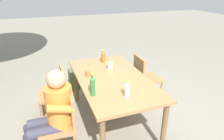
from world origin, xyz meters
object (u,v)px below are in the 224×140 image
at_px(bottle_green, 93,86).
at_px(bottle_clear, 127,90).
at_px(chair_near_right, 144,76).
at_px(chair_far_right, 57,91).
at_px(cup_terracotta, 88,74).
at_px(backpack_by_near_side, 74,80).
at_px(person_in_white_shirt, 53,111).
at_px(chair_far_left, 64,121).
at_px(bottle_amber, 103,57).
at_px(cup_glass, 110,66).
at_px(dining_table, 112,82).

bearing_deg(bottle_green, bottle_clear, -115.00).
bearing_deg(chair_near_right, chair_far_right, 90.13).
bearing_deg(bottle_green, cup_terracotta, -8.15).
height_order(chair_far_right, bottle_green, bottle_green).
distance_m(chair_near_right, backpack_by_near_side, 1.51).
distance_m(person_in_white_shirt, backpack_by_near_side, 1.83).
distance_m(chair_far_left, bottle_amber, 1.42).
height_order(chair_near_right, cup_glass, cup_glass).
height_order(chair_far_right, bottle_clear, bottle_clear).
height_order(bottle_green, backpack_by_near_side, bottle_green).
xyz_separation_m(chair_near_right, bottle_green, (-0.82, 1.21, 0.42)).
bearing_deg(backpack_by_near_side, chair_far_right, 155.08).
relative_size(chair_far_right, person_in_white_shirt, 0.74).
xyz_separation_m(cup_terracotta, backpack_by_near_side, (1.14, 0.06, -0.62)).
bearing_deg(cup_terracotta, chair_far_right, 61.78).
height_order(chair_far_left, chair_far_right, same).
distance_m(cup_glass, backpack_by_near_side, 1.25).
relative_size(bottle_green, cup_terracotta, 3.18).
xyz_separation_m(dining_table, person_in_white_shirt, (-0.41, 0.91, -0.03)).
distance_m(bottle_green, backpack_by_near_side, 1.84).
xyz_separation_m(chair_near_right, bottle_amber, (0.24, 0.73, 0.39)).
bearing_deg(chair_far_left, chair_far_right, -0.03).
relative_size(chair_near_right, backpack_by_near_side, 2.10).
relative_size(chair_far_right, backpack_by_near_side, 2.10).
relative_size(chair_far_right, cup_glass, 7.74).
relative_size(bottle_amber, cup_glass, 2.13).
height_order(dining_table, person_in_white_shirt, person_in_white_shirt).
xyz_separation_m(bottle_green, cup_glass, (0.73, -0.49, -0.08)).
distance_m(dining_table, chair_near_right, 0.92).
relative_size(bottle_clear, backpack_by_near_side, 0.54).
height_order(bottle_green, cup_terracotta, bottle_green).
distance_m(person_in_white_shirt, cup_glass, 1.24).
bearing_deg(dining_table, chair_near_right, -62.84).
height_order(person_in_white_shirt, backpack_by_near_side, person_in_white_shirt).
xyz_separation_m(person_in_white_shirt, bottle_green, (-0.00, -0.50, 0.25)).
bearing_deg(backpack_by_near_side, chair_far_left, 166.42).
xyz_separation_m(chair_far_left, bottle_green, (0.00, -0.39, 0.42)).
distance_m(person_in_white_shirt, bottle_amber, 1.45).
height_order(dining_table, cup_terracotta, cup_terracotta).
bearing_deg(person_in_white_shirt, bottle_green, -90.43).
xyz_separation_m(chair_far_right, bottle_amber, (0.24, -0.87, 0.39)).
xyz_separation_m(chair_far_left, cup_terracotta, (0.57, -0.47, 0.34)).
bearing_deg(cup_terracotta, bottle_amber, -38.95).
height_order(chair_far_right, cup_glass, cup_glass).
height_order(dining_table, backpack_by_near_side, dining_table).
height_order(chair_far_left, chair_near_right, same).
distance_m(bottle_green, bottle_amber, 1.16).
xyz_separation_m(bottle_green, bottle_amber, (1.05, -0.48, -0.03)).
bearing_deg(chair_near_right, bottle_amber, 72.04).
distance_m(dining_table, bottle_green, 0.62).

